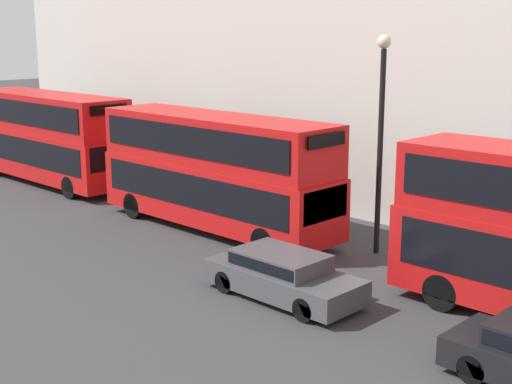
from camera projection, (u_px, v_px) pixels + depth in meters
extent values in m
cylinder|color=black|center=(442.00, 292.00, 18.67)|extent=(0.30, 1.00, 1.00)
cylinder|color=black|center=(482.00, 272.00, 20.23)|extent=(0.30, 1.00, 1.00)
cube|color=red|center=(216.00, 192.00, 26.04)|extent=(2.55, 10.28, 2.12)
cube|color=red|center=(215.00, 140.00, 25.61)|extent=(2.50, 10.08, 1.76)
cube|color=black|center=(216.00, 186.00, 25.98)|extent=(2.59, 9.46, 1.19)
cube|color=black|center=(215.00, 137.00, 25.59)|extent=(2.59, 9.46, 1.06)
cube|color=black|center=(325.00, 204.00, 22.46)|extent=(2.17, 0.06, 1.06)
cube|color=black|center=(327.00, 140.00, 22.01)|extent=(1.78, 0.06, 0.42)
cylinder|color=black|center=(265.00, 242.00, 23.04)|extent=(0.30, 1.00, 1.00)
cylinder|color=black|center=(309.00, 229.00, 24.61)|extent=(0.30, 1.00, 1.00)
cylinder|color=black|center=(134.00, 205.00, 27.87)|extent=(0.30, 1.00, 1.00)
cylinder|color=black|center=(178.00, 196.00, 29.44)|extent=(0.30, 1.00, 1.00)
cube|color=red|center=(50.00, 154.00, 34.05)|extent=(2.55, 10.36, 2.16)
cube|color=red|center=(47.00, 112.00, 33.62)|extent=(2.50, 10.16, 1.77)
cube|color=black|center=(49.00, 148.00, 34.00)|extent=(2.59, 9.54, 1.21)
cube|color=black|center=(47.00, 111.00, 33.60)|extent=(2.59, 9.54, 1.06)
cube|color=black|center=(111.00, 158.00, 30.45)|extent=(2.17, 0.06, 1.08)
cube|color=black|center=(109.00, 110.00, 29.99)|extent=(1.78, 0.06, 0.42)
cylinder|color=black|center=(70.00, 187.00, 31.04)|extent=(0.30, 1.00, 1.00)
cylinder|color=black|center=(113.00, 180.00, 32.61)|extent=(0.30, 1.00, 1.00)
cylinder|color=black|center=(35.00, 160.00, 37.49)|extent=(0.30, 1.00, 1.00)
cylinder|color=black|center=(472.00, 369.00, 14.83)|extent=(0.22, 0.64, 0.64)
cylinder|color=black|center=(508.00, 345.00, 15.97)|extent=(0.22, 0.64, 0.64)
cube|color=#47474C|center=(283.00, 281.00, 19.49)|extent=(1.86, 4.56, 0.65)
cube|color=#47474C|center=(280.00, 260.00, 19.44)|extent=(1.63, 2.51, 0.47)
cube|color=black|center=(280.00, 260.00, 19.44)|extent=(1.67, 2.38, 0.30)
cylinder|color=black|center=(304.00, 310.00, 17.97)|extent=(0.22, 0.64, 0.64)
cylinder|color=black|center=(344.00, 293.00, 19.11)|extent=(0.22, 0.64, 0.64)
cylinder|color=black|center=(225.00, 282.00, 19.95)|extent=(0.22, 0.64, 0.64)
cylinder|color=black|center=(265.00, 268.00, 21.10)|extent=(0.22, 0.64, 0.64)
cylinder|color=black|center=(380.00, 154.00, 22.87)|extent=(0.18, 0.18, 6.63)
sphere|color=beige|center=(384.00, 42.00, 22.08)|extent=(0.44, 0.44, 0.44)
cylinder|color=#334C6B|center=(256.00, 192.00, 28.77)|extent=(0.36, 0.36, 1.59)
sphere|color=tan|center=(256.00, 171.00, 28.57)|extent=(0.22, 0.22, 0.22)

